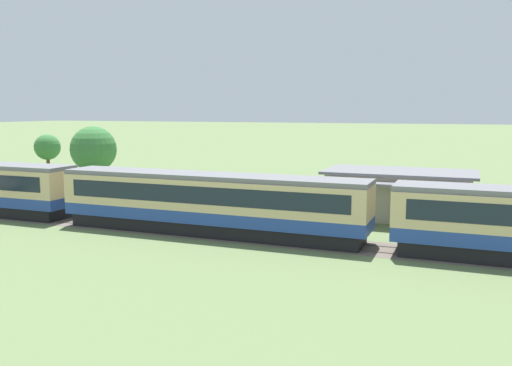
# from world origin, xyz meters

# --- Properties ---
(passenger_train) EXTENTS (111.17, 3.21, 4.01)m
(passenger_train) POSITION_xyz_m (-21.72, -0.22, 2.22)
(passenger_train) COLOR #234293
(passenger_train) RESTS_ON ground_plane
(railway_track) EXTENTS (151.18, 3.60, 0.04)m
(railway_track) POSITION_xyz_m (-17.40, -0.22, 0.01)
(railway_track) COLOR #665B51
(railway_track) RESTS_ON ground_plane
(station_building) EXTENTS (11.07, 7.37, 3.62)m
(station_building) POSITION_xyz_m (-11.00, 9.81, 1.84)
(station_building) COLOR #BCB293
(station_building) RESTS_ON ground_plane
(yard_tree_1) EXTENTS (4.86, 4.86, 6.45)m
(yard_tree_1) POSITION_xyz_m (-43.45, 15.32, 4.00)
(yard_tree_1) COLOR brown
(yard_tree_1) RESTS_ON ground_plane
(yard_tree_2) EXTENTS (3.24, 3.24, 5.10)m
(yard_tree_2) POSITION_xyz_m (-55.94, 22.11, 3.45)
(yard_tree_2) COLOR brown
(yard_tree_2) RESTS_ON ground_plane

